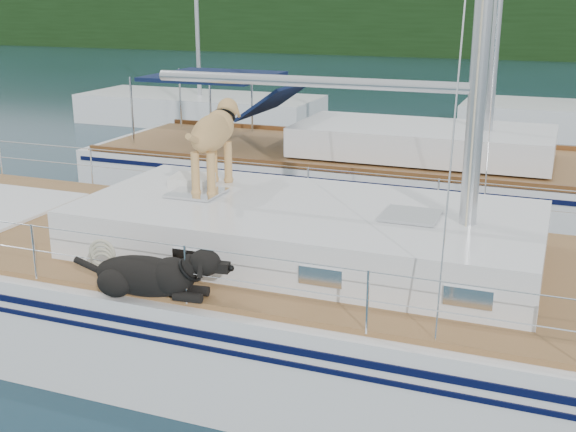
% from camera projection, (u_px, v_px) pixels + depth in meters
% --- Properties ---
extents(ground, '(120.00, 120.00, 0.00)m').
position_uv_depth(ground, '(245.00, 339.00, 9.00)').
color(ground, black).
rests_on(ground, ground).
extents(tree_line, '(90.00, 3.00, 6.00)m').
position_uv_depth(tree_line, '(523.00, 13.00, 48.25)').
color(tree_line, black).
rests_on(tree_line, ground).
extents(shore_bank, '(92.00, 1.00, 1.20)m').
position_uv_depth(shore_bank, '(521.00, 49.00, 50.02)').
color(shore_bank, '#595147').
rests_on(shore_bank, ground).
extents(main_sailboat, '(12.00, 3.90, 14.01)m').
position_uv_depth(main_sailboat, '(250.00, 289.00, 8.77)').
color(main_sailboat, white).
rests_on(main_sailboat, ground).
extents(neighbor_sailboat, '(11.00, 3.50, 13.30)m').
position_uv_depth(neighbor_sailboat, '(366.00, 177.00, 14.39)').
color(neighbor_sailboat, white).
rests_on(neighbor_sailboat, ground).
extents(bg_boat_west, '(8.00, 3.00, 11.65)m').
position_uv_depth(bg_boat_west, '(200.00, 110.00, 24.12)').
color(bg_boat_west, white).
rests_on(bg_boat_west, ground).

